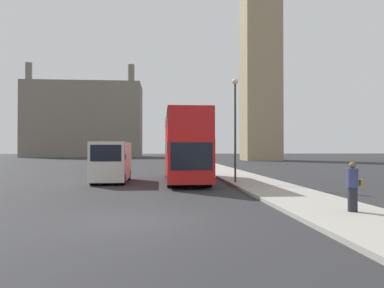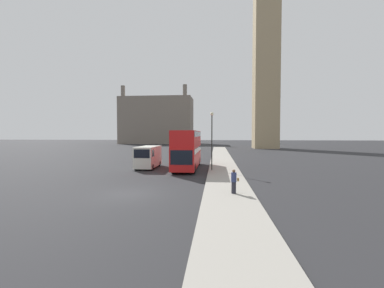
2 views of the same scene
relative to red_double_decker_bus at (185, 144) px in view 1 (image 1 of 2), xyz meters
name	(u,v)px [view 1 (image 1 of 2)]	position (x,y,z in m)	size (l,w,h in m)	color
ground_plane	(131,221)	(-2.47, -12.99, -2.47)	(300.00, 300.00, 0.00)	#28282B
sidewalk_strip	(346,215)	(4.22, -12.99, -2.39)	(3.38, 120.00, 0.15)	#9E998E
building_block_distant	(85,120)	(-21.50, 76.17, 7.13)	(29.39, 13.58, 23.33)	slate
red_double_decker_bus	(185,144)	(0.00, 0.00, 0.00)	(2.51, 10.24, 4.43)	red
white_van	(112,161)	(-4.73, 0.07, -1.09)	(2.10, 5.33, 2.58)	silver
pedestrian	(353,187)	(4.55, -12.77, -1.52)	(0.51, 0.35, 1.59)	#23232D
street_lamp	(235,115)	(2.89, -2.04, 1.74)	(0.36, 0.36, 6.26)	#2D332D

